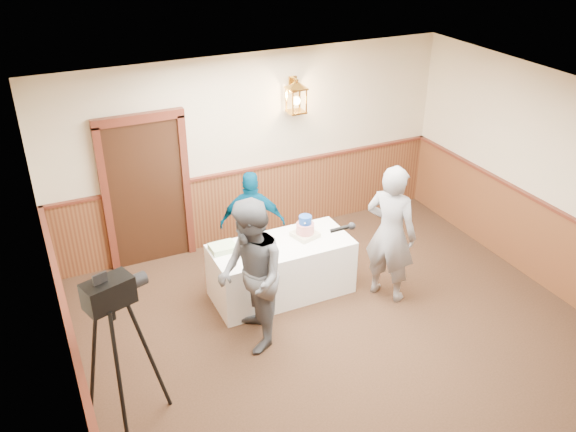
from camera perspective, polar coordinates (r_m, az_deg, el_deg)
name	(u,v)px	position (r m, az deg, el deg)	size (l,w,h in m)	color
ground	(378,378)	(6.96, 8.41, -14.73)	(7.00, 7.00, 0.00)	#2F1F12
room_shell	(360,240)	(6.33, 6.74, -2.23)	(6.02, 7.02, 2.81)	beige
display_table	(281,269)	(7.92, -0.62, -4.97)	(1.80, 0.80, 0.75)	white
tiered_cake	(305,229)	(7.83, 1.61, -1.19)	(0.35, 0.35, 0.30)	beige
sheet_cake_yellow	(254,250)	(7.55, -3.20, -3.17)	(0.35, 0.27, 0.07)	#EAD78C
sheet_cake_green	(223,248)	(7.62, -6.11, -2.96)	(0.31, 0.25, 0.07)	#A4C98E
interviewer	(251,277)	(6.81, -3.49, -5.70)	(1.54, 0.98, 1.84)	#54565C
baker	(391,234)	(7.72, 9.57, -1.63)	(0.67, 0.44, 1.84)	gray
assistant_p	(253,223)	(8.21, -3.33, -0.70)	(0.88, 0.36, 1.50)	#003959
tv_camera_rig	(121,367)	(6.05, -15.35, -13.45)	(0.69, 0.64, 1.75)	black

